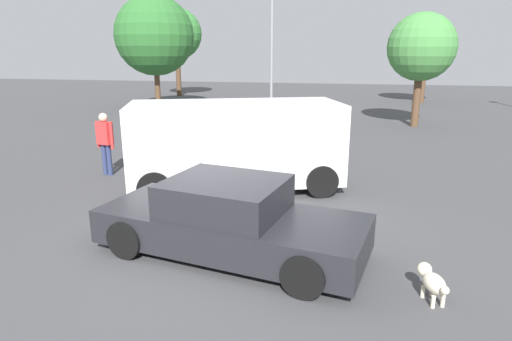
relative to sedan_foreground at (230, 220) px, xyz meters
The scene contains 10 objects.
ground_plane 0.63m from the sedan_foreground, 142.26° to the right, with size 80.00×80.00×0.00m, color #424244.
sedan_foreground is the anchor object (origin of this frame).
dog 3.18m from the sedan_foreground, 15.24° to the right, with size 0.39×0.64×0.45m.
van_white 3.64m from the sedan_foreground, 102.66° to the left, with size 5.38×3.62×2.11m.
pedestrian 6.01m from the sedan_foreground, 139.15° to the left, with size 0.56×0.33×1.70m.
light_post_mid 15.47m from the sedan_foreground, 97.28° to the left, with size 0.44×0.44×7.10m.
tree_back_left 24.83m from the sedan_foreground, 74.62° to the left, with size 3.25×3.25×5.29m.
tree_back_center 15.04m from the sedan_foreground, 71.02° to the left, with size 2.90×2.90×4.90m.
tree_back_right 19.61m from the sedan_foreground, 117.59° to the left, with size 4.39×4.39×6.30m.
tree_far_right 27.25m from the sedan_foreground, 113.36° to the left, with size 3.68×3.68×6.33m.
Camera 1 is at (2.00, -6.30, 3.29)m, focal length 30.39 mm.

